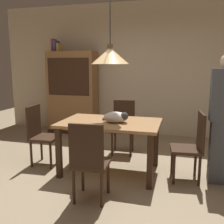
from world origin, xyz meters
The scene contains 14 objects.
ground centered at (0.00, 0.00, 0.00)m, with size 10.00×10.00×0.00m, color #998466.
back_wall centered at (0.00, 2.65, 1.45)m, with size 6.40×0.10×2.90m, color beige.
dining_table centered at (0.05, 0.36, 0.65)m, with size 1.40×0.90×0.75m.
chair_near_front centered at (0.05, -0.52, 0.51)m, with size 0.42×0.42×0.93m.
chair_left_side centered at (-1.08, 0.35, 0.51)m, with size 0.42×0.42×0.93m.
chair_right_side centered at (1.18, 0.37, 0.51)m, with size 0.44×0.44×0.93m.
chair_far_back centered at (0.04, 1.23, 0.51)m, with size 0.43×0.43×0.93m.
cat_sleeping centered at (0.15, 0.31, 0.83)m, with size 0.40×0.28×0.16m.
pendant_lamp centered at (0.05, 0.36, 1.66)m, with size 0.52×0.52×1.30m.
hutch_bookcase centered at (-1.40, 2.32, 0.89)m, with size 1.12×0.45×1.85m.
book_red_tall centered at (-1.83, 2.32, 1.99)m, with size 0.04×0.22×0.28m, color #B73833.
book_blue_wide centered at (-1.76, 2.32, 1.97)m, with size 0.06×0.24×0.24m, color #384C93.
book_yellow_short centered at (-1.70, 2.32, 1.94)m, with size 0.04×0.20×0.18m, color gold.
person_standing centered at (1.54, 0.41, 0.85)m, with size 0.36×0.22×1.68m.
Camera 1 is at (1.00, -3.01, 1.52)m, focal length 40.46 mm.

